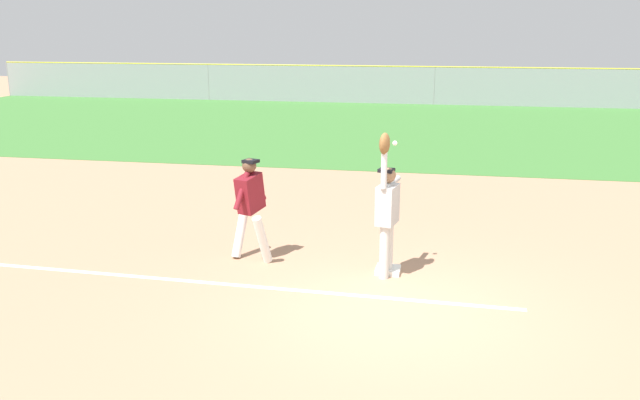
{
  "coord_description": "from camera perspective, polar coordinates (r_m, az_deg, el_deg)",
  "views": [
    {
      "loc": [
        0.54,
        -8.45,
        3.77
      ],
      "look_at": [
        -1.36,
        1.68,
        1.05
      ],
      "focal_mm": 37.12,
      "sensor_mm": 36.0,
      "label": 1
    }
  ],
  "objects": [
    {
      "name": "parked_car_silver",
      "position": [
        36.72,
        12.19,
        9.63
      ],
      "size": [
        4.4,
        2.13,
        1.25
      ],
      "rotation": [
        0.0,
        0.0,
        0.0
      ],
      "color": "#B7B7BC",
      "rests_on": "ground_plane"
    },
    {
      "name": "runner",
      "position": [
        10.8,
        -6.03,
        -0.19
      ],
      "size": [
        0.76,
        0.82,
        1.72
      ],
      "rotation": [
        0.0,
        0.0,
        -0.34
      ],
      "color": "white",
      "rests_on": "ground_plane"
    },
    {
      "name": "ground_plane",
      "position": [
        9.27,
        6.45,
        -9.33
      ],
      "size": [
        75.92,
        75.92,
        0.0
      ],
      "primitive_type": "plane",
      "color": "tan"
    },
    {
      "name": "chalk_foul_line",
      "position": [
        10.8,
        -16.36,
        -6.26
      ],
      "size": [
        12.0,
        0.47,
        0.01
      ],
      "primitive_type": "cube",
      "rotation": [
        0.0,
        0.0,
        -0.03
      ],
      "color": "white",
      "rests_on": "ground_plane"
    },
    {
      "name": "first_base",
      "position": [
        10.54,
        5.88,
        -6.02
      ],
      "size": [
        0.39,
        0.39,
        0.08
      ],
      "primitive_type": "cube",
      "rotation": [
        0.0,
        0.0,
        -0.02
      ],
      "color": "white",
      "rests_on": "ground_plane"
    },
    {
      "name": "parked_car_blue",
      "position": [
        37.08,
        21.76,
        8.97
      ],
      "size": [
        4.57,
        2.47,
        1.25
      ],
      "rotation": [
        0.0,
        0.0,
        0.1
      ],
      "color": "#23389E",
      "rests_on": "ground_plane"
    },
    {
      "name": "outfield_grass",
      "position": [
        25.5,
        9.37,
        6.1
      ],
      "size": [
        46.51,
        16.01,
        0.01
      ],
      "primitive_type": "cube",
      "color": "#3D7533",
      "rests_on": "ground_plane"
    },
    {
      "name": "parked_car_red",
      "position": [
        37.22,
        3.86,
        9.99
      ],
      "size": [
        4.46,
        2.24,
        1.25
      ],
      "rotation": [
        0.0,
        0.0,
        -0.03
      ],
      "color": "#B21E1E",
      "rests_on": "ground_plane"
    },
    {
      "name": "fielder",
      "position": [
        10.05,
        5.8,
        -0.59
      ],
      "size": [
        0.35,
        0.89,
        2.28
      ],
      "rotation": [
        0.0,
        0.0,
        2.92
      ],
      "color": "silver",
      "rests_on": "ground_plane"
    },
    {
      "name": "baseball",
      "position": [
        10.08,
        6.48,
        4.9
      ],
      "size": [
        0.07,
        0.07,
        0.07
      ],
      "primitive_type": "sphere",
      "color": "white"
    },
    {
      "name": "outfield_fence",
      "position": [
        33.35,
        9.82,
        9.7
      ],
      "size": [
        46.59,
        0.08,
        1.87
      ],
      "color": "#93999E",
      "rests_on": "ground_plane"
    }
  ]
}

